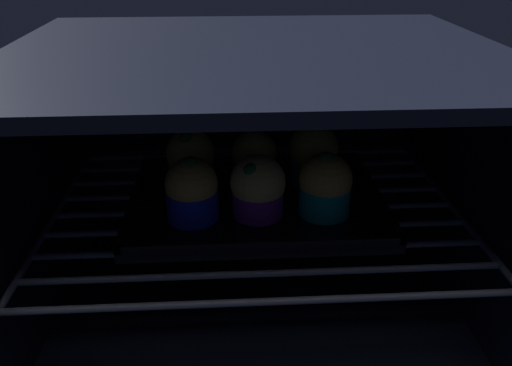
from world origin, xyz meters
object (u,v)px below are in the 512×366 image
(muffin_row1_col1, at_px, (254,160))
(muffin_row1_col2, at_px, (313,155))
(baking_tray, at_px, (256,202))
(muffin_row1_col0, at_px, (191,160))
(muffin_row0_col0, at_px, (192,191))
(muffin_row0_col1, at_px, (257,188))
(muffin_row0_col2, at_px, (325,186))

(muffin_row1_col1, distance_m, muffin_row1_col2, 0.08)
(baking_tray, bearing_deg, muffin_row1_col1, 91.04)
(baking_tray, bearing_deg, muffin_row1_col0, 154.22)
(muffin_row0_col0, distance_m, muffin_row0_col1, 0.08)
(baking_tray, distance_m, muffin_row0_col2, 0.10)
(muffin_row1_col2, bearing_deg, muffin_row0_col0, -151.04)
(muffin_row0_col1, xyz_separation_m, muffin_row1_col0, (-0.09, 0.08, 0.00))
(muffin_row0_col0, xyz_separation_m, muffin_row1_col1, (0.08, 0.09, -0.00))
(baking_tray, distance_m, muffin_row1_col1, 0.06)
(muffin_row0_col0, relative_size, muffin_row1_col2, 0.97)
(muffin_row0_col1, bearing_deg, muffin_row0_col2, -1.03)
(muffin_row1_col1, bearing_deg, baking_tray, -88.96)
(muffin_row0_col0, height_order, muffin_row0_col1, muffin_row0_col0)
(muffin_row0_col2, xyz_separation_m, muffin_row1_col1, (-0.09, 0.09, -0.00))
(muffin_row0_col2, bearing_deg, muffin_row1_col2, 90.79)
(muffin_row1_col0, height_order, muffin_row1_col2, same)
(muffin_row0_col0, height_order, muffin_row0_col2, same)
(baking_tray, relative_size, muffin_row0_col2, 3.94)
(baking_tray, height_order, muffin_row0_col1, muffin_row0_col1)
(muffin_row1_col0, xyz_separation_m, muffin_row1_col1, (0.09, -0.00, -0.00))
(muffin_row1_col0, xyz_separation_m, muffin_row1_col2, (0.17, 0.00, 0.00))
(muffin_row1_col1, bearing_deg, muffin_row0_col0, -132.65)
(muffin_row0_col0, height_order, muffin_row1_col2, muffin_row1_col2)
(muffin_row1_col0, bearing_deg, baking_tray, -25.78)
(muffin_row1_col0, height_order, muffin_row1_col1, muffin_row1_col0)
(muffin_row0_col0, xyz_separation_m, muffin_row0_col2, (0.17, 0.00, 0.00))
(muffin_row0_col2, distance_m, muffin_row1_col0, 0.19)
(muffin_row0_col1, height_order, muffin_row1_col1, muffin_row1_col1)
(muffin_row0_col0, height_order, muffin_row1_col1, muffin_row0_col0)
(baking_tray, height_order, muffin_row1_col1, muffin_row1_col1)
(baking_tray, xyz_separation_m, muffin_row0_col2, (0.08, -0.04, 0.04))
(muffin_row0_col1, relative_size, muffin_row1_col0, 0.92)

